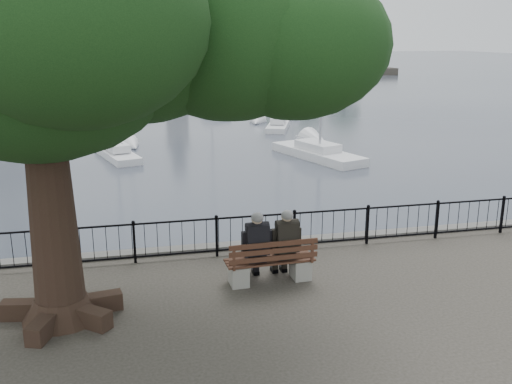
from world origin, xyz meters
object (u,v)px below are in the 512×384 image
object	(u,v)px
bench	(271,266)
tree	(82,22)
lion_monument	(176,76)
person_right	(285,246)
person_left	(255,249)

from	to	relation	value
bench	tree	bearing A→B (deg)	-170.30
lion_monument	person_right	bearing A→B (deg)	-92.00
bench	person_left	bearing A→B (deg)	162.59
person_right	person_left	bearing A→B (deg)	-177.64
lion_monument	bench	bearing A→B (deg)	-92.41
tree	person_left	bearing A→B (deg)	12.35
tree	lion_monument	size ratio (longest dim) A/B	1.20
person_right	tree	distance (m)	6.25
person_left	lion_monument	world-z (taller)	lion_monument
person_left	lion_monument	xyz separation A→B (m)	(2.39, 49.13, 0.39)
bench	person_right	bearing A→B (deg)	20.13
bench	person_right	world-z (taller)	person_right
bench	person_left	xyz separation A→B (m)	(-0.32, 0.10, 0.40)
person_right	tree	size ratio (longest dim) A/B	0.16
person_right	lion_monument	world-z (taller)	lion_monument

